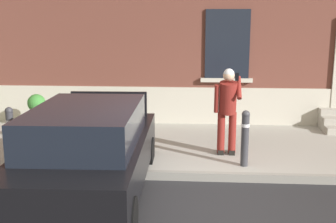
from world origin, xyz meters
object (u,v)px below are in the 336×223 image
(planter_cream, at_px, (37,110))
(planter_charcoal, at_px, (112,110))
(bollard_far_left, at_px, (11,132))
(person_on_phone, at_px, (228,106))
(bollard_near_person, at_px, (245,136))
(hatchback_car_black, at_px, (89,150))

(planter_cream, distance_m, planter_charcoal, 1.84)
(bollard_far_left, height_order, person_on_phone, person_on_phone)
(planter_cream, bearing_deg, person_on_phone, -22.15)
(person_on_phone, relative_size, planter_charcoal, 2.02)
(bollard_near_person, bearing_deg, bollard_far_left, 180.00)
(hatchback_car_black, height_order, bollard_far_left, hatchback_car_black)
(hatchback_car_black, bearing_deg, person_on_phone, 39.30)
(planter_cream, xyz_separation_m, planter_charcoal, (1.83, 0.19, 0.00))
(bollard_near_person, relative_size, person_on_phone, 0.60)
(hatchback_car_black, height_order, bollard_near_person, hatchback_car_black)
(hatchback_car_black, relative_size, planter_cream, 4.77)
(bollard_near_person, distance_m, person_on_phone, 0.81)
(hatchback_car_black, height_order, planter_cream, hatchback_car_black)
(planter_charcoal, bearing_deg, bollard_near_person, -41.58)
(bollard_far_left, height_order, planter_cream, bollard_far_left)
(bollard_near_person, relative_size, planter_charcoal, 1.22)
(hatchback_car_black, xyz_separation_m, planter_charcoal, (-0.42, 3.89, -0.18))
(bollard_far_left, xyz_separation_m, planter_cream, (-0.42, 2.45, -0.11))
(bollard_far_left, distance_m, planter_cream, 2.49)
(bollard_far_left, bearing_deg, person_on_phone, 8.50)
(person_on_phone, bearing_deg, hatchback_car_black, -124.25)
(hatchback_car_black, bearing_deg, planter_charcoal, 96.13)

